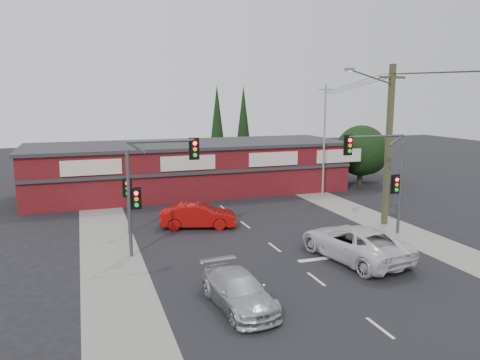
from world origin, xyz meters
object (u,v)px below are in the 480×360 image
object	(u,v)px
silver_suv	(238,291)
shop_building	(190,167)
utility_pole	(387,140)
red_sedan	(198,215)
white_suv	(354,242)

from	to	relation	value
silver_suv	shop_building	size ratio (longest dim) A/B	0.17
shop_building	utility_pole	size ratio (longest dim) A/B	2.73
red_sedan	shop_building	size ratio (longest dim) A/B	0.17
red_sedan	shop_building	distance (m)	11.15
utility_pole	shop_building	bearing A→B (deg)	123.76
utility_pole	white_suv	bearing A→B (deg)	-136.66
red_sedan	utility_pole	world-z (taller)	utility_pole
red_sedan	utility_pole	distance (m)	12.62
silver_suv	white_suv	bearing A→B (deg)	19.11
red_sedan	shop_building	world-z (taller)	shop_building
white_suv	utility_pole	size ratio (longest dim) A/B	0.62
red_sedan	silver_suv	bearing A→B (deg)	-169.70
silver_suv	red_sedan	distance (m)	11.44
white_suv	silver_suv	bearing A→B (deg)	15.30
white_suv	utility_pole	xyz separation A→B (m)	(5.32, 5.02, 4.53)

